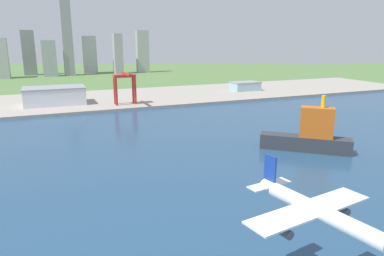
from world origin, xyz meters
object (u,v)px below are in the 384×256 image
Objects in this scene: airplane_landing at (318,211)px; warehouse_annex at (245,86)px; warehouse_main at (55,96)px; container_barge at (309,135)px; port_crane_red at (125,81)px.

warehouse_annex is at bearing 61.78° from airplane_landing.
airplane_landing is 0.69× the size of warehouse_main.
container_barge is at bearing -57.65° from warehouse_main.
container_barge is at bearing -111.73° from warehouse_annex.
port_crane_red is 174.36m from warehouse_annex.
port_crane_red is (-73.65, 194.70, 16.15)m from container_barge.
port_crane_red reaches higher than warehouse_main.
airplane_landing is 392.57m from warehouse_annex.
port_crane_red is 75.15m from warehouse_main.
port_crane_red reaches higher than warehouse_annex.
port_crane_red is (17.25, 303.10, -1.06)m from airplane_landing.
port_crane_red is 0.59× the size of warehouse_main.
warehouse_main is at bearing 157.09° from port_crane_red.
airplane_landing is 142.52m from container_barge.
port_crane_red is at bearing 86.74° from airplane_landing.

